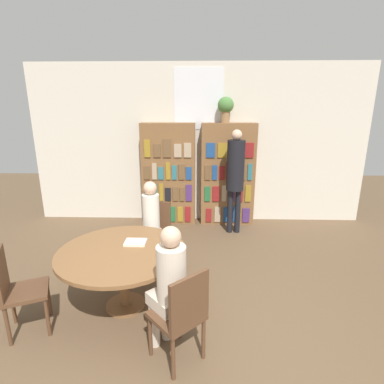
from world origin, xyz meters
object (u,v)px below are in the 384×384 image
Objects in this scene: seated_reader_left at (150,222)px; chair_left_side at (155,230)px; seated_reader_right at (169,283)px; chair_near_camera at (16,287)px; chair_far_side at (182,313)px; bookshelf_right at (228,175)px; flower_vase at (226,107)px; librarian_standing at (235,171)px; reading_table at (122,258)px; bookshelf_left at (169,174)px.

chair_left_side is at bearing -90.00° from seated_reader_left.
chair_near_camera is at bearing 129.99° from seated_reader_right.
bookshelf_right is at bearing 36.55° from chair_far_side.
bookshelf_right is at bearing -3.58° from flower_vase.
chair_left_side is (1.15, 1.44, 0.00)m from chair_near_camera.
bookshelf_right is at bearing 34.09° from seated_reader_right.
chair_near_camera is 1.68m from chair_far_side.
librarian_standing is at bearing -72.20° from flower_vase.
seated_reader_right is (0.58, -0.63, 0.11)m from reading_table.
chair_near_camera is (-2.23, -3.11, -1.70)m from flower_vase.
seated_reader_right is 2.96m from librarian_standing.
bookshelf_left is 2.70m from reading_table.
seated_reader_right is (0.37, -1.64, 0.20)m from chair_left_side.
bookshelf_left is at bearing 180.00° from bookshelf_right.
seated_reader_right is (0.34, -3.30, -0.24)m from bookshelf_left.
seated_reader_left is 1.52m from seated_reader_right.
reading_table is at bearing -123.77° from librarian_standing.
bookshelf_left is 1.53× the size of seated_reader_left.
chair_left_side is at bearing -124.95° from bookshelf_right.
chair_near_camera is (-1.18, -3.10, -0.45)m from bookshelf_left.
librarian_standing reaches higher than seated_reader_left.
chair_near_camera is 1.69m from seated_reader_left.
seated_reader_left is at bearing 63.09° from seated_reader_right.
chair_left_side is 0.27m from seated_reader_left.
chair_left_side is at bearing 117.00° from chair_near_camera.
seated_reader_left reaches higher than reading_table.
bookshelf_left is at bearing 53.39° from seated_reader_right.
reading_table is 1.54× the size of chair_far_side.
seated_reader_left is (-0.07, -1.84, -0.26)m from bookshelf_left.
librarian_standing is (0.16, -0.51, -1.07)m from flower_vase.
flower_vase is at bearing -109.74° from seated_reader_left.
bookshelf_right is 0.54m from librarian_standing.
chair_far_side is 0.27m from seated_reader_right.
reading_table is 2.66m from librarian_standing.
seated_reader_right is 0.68× the size of librarian_standing.
reading_table is at bearing -95.06° from bookshelf_left.
chair_far_side is 0.72× the size of seated_reader_left.
chair_far_side is 0.72× the size of seated_reader_right.
chair_near_camera is at bearing -155.51° from reading_table.
reading_table is 1.04m from chair_left_side.
seated_reader_right is (0.41, -1.46, 0.01)m from seated_reader_left.
seated_reader_right is at bearing -102.15° from flower_vase.
reading_table is at bearing 90.00° from chair_near_camera.
bookshelf_left is 4.22× the size of flower_vase.
chair_left_side is (-1.16, -1.66, -0.45)m from bookshelf_right.
flower_vase reaches higher than reading_table.
bookshelf_right is 2.07m from chair_left_side.
bookshelf_right reaches higher than chair_left_side.
librarian_standing is at bearing 33.14° from chair_far_side.
librarian_standing is at bearing -125.62° from chair_left_side.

